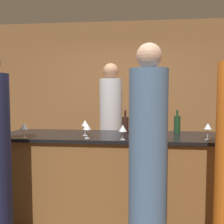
% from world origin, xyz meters
% --- Properties ---
extents(ground_plane, '(14.00, 14.00, 0.00)m').
position_xyz_m(ground_plane, '(0.00, 0.00, 0.00)').
color(ground_plane, '#4C3823').
extents(back_wall, '(8.00, 0.06, 2.80)m').
position_xyz_m(back_wall, '(0.00, 1.99, 1.40)').
color(back_wall, brown).
rests_on(back_wall, ground_plane).
extents(bar_counter, '(2.60, 0.72, 0.99)m').
position_xyz_m(bar_counter, '(0.00, 0.00, 0.50)').
color(bar_counter, brown).
rests_on(bar_counter, ground_plane).
extents(bartender, '(0.33, 0.33, 1.90)m').
position_xyz_m(bartender, '(-0.16, 0.89, 0.89)').
color(bartender, '#B2B2B7').
rests_on(bartender, ground_plane).
extents(guest_0, '(0.30, 0.30, 1.84)m').
position_xyz_m(guest_0, '(0.31, -0.81, 0.87)').
color(guest_0, '#4C6B93').
rests_on(guest_0, ground_plane).
extents(wine_bottle_0, '(0.08, 0.08, 0.27)m').
position_xyz_m(wine_bottle_0, '(0.69, 0.23, 1.10)').
color(wine_bottle_0, '#19381E').
rests_on(wine_bottle_0, bar_counter).
extents(wine_bottle_2, '(0.08, 0.08, 0.27)m').
position_xyz_m(wine_bottle_2, '(0.09, 0.12, 1.10)').
color(wine_bottle_2, black).
rests_on(wine_bottle_2, bar_counter).
extents(wine_glass_0, '(0.08, 0.08, 0.17)m').
position_xyz_m(wine_glass_0, '(0.93, -0.20, 1.12)').
color(wine_glass_0, silver).
rests_on(wine_glass_0, bar_counter).
extents(wine_glass_1, '(0.08, 0.08, 0.16)m').
position_xyz_m(wine_glass_1, '(-0.29, -0.25, 1.12)').
color(wine_glass_1, silver).
rests_on(wine_glass_1, bar_counter).
extents(wine_glass_2, '(0.08, 0.08, 0.16)m').
position_xyz_m(wine_glass_2, '(-0.94, -0.29, 1.12)').
color(wine_glass_2, silver).
rests_on(wine_glass_2, bar_counter).
extents(wine_glass_3, '(0.08, 0.08, 0.17)m').
position_xyz_m(wine_glass_3, '(-0.35, -0.08, 1.13)').
color(wine_glass_3, silver).
rests_on(wine_glass_3, bar_counter).
extents(wine_glass_4, '(0.08, 0.08, 0.15)m').
position_xyz_m(wine_glass_4, '(0.08, -0.28, 1.11)').
color(wine_glass_4, silver).
rests_on(wine_glass_4, bar_counter).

